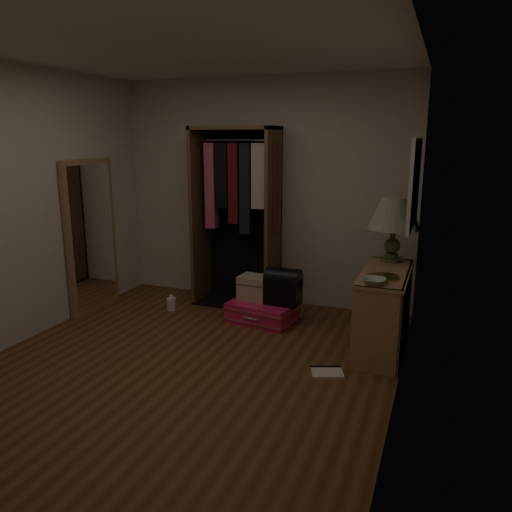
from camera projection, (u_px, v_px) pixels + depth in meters
name	position (u px, v px, depth m)	size (l,w,h in m)	color
ground	(184.00, 367.00, 4.30)	(4.00, 4.00, 0.00)	#583219
room_walls	(189.00, 193.00, 3.97)	(3.52, 4.02, 2.60)	beige
console_bookshelf	(384.00, 307.00, 4.62)	(0.42, 1.12, 0.75)	#A67850
open_wardrobe	(239.00, 202.00, 5.71)	(0.97, 0.50, 2.05)	brown
floor_mirror	(91.00, 236.00, 5.60)	(0.06, 0.80, 1.70)	#9F6F4D
pink_suitcase	(263.00, 312.00, 5.36)	(0.77, 0.61, 0.21)	#D71A5A
train_case	(257.00, 288.00, 5.40)	(0.40, 0.29, 0.28)	tan
black_bag	(283.00, 285.00, 5.24)	(0.37, 0.25, 0.39)	black
table_lamp	(394.00, 215.00, 4.77)	(0.55, 0.55, 0.63)	#405026
brass_tray	(383.00, 277.00, 4.30)	(0.34, 0.34, 0.02)	#B09343
ceramic_bowl	(374.00, 281.00, 4.12)	(0.19, 0.19, 0.05)	#A1BF9F
white_jug	(172.00, 304.00, 5.70)	(0.13, 0.13, 0.18)	white
floor_book	(327.00, 372.00, 4.20)	(0.32, 0.29, 0.02)	#EFE4C9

